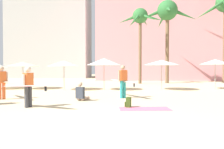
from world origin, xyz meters
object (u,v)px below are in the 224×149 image
palm_tree_center (140,21)px  cafe_umbrella_0 (23,64)px  beach_towel (145,109)px  cafe_umbrella_5 (215,62)px  palm_tree_left (167,14)px  person_mid_center (3,81)px  cafe_umbrella_4 (64,64)px  person_mid_left (123,81)px  person_mid_right (27,85)px  cafe_umbrella_1 (104,62)px  backpack (128,102)px  person_far_left (81,94)px  cafe_umbrella_2 (162,63)px

palm_tree_center → cafe_umbrella_0: size_ratio=3.11×
cafe_umbrella_0 → beach_towel: cafe_umbrella_0 is taller
cafe_umbrella_5 → beach_towel: size_ratio=1.18×
palm_tree_left → person_mid_center: (-11.40, -13.57, -6.73)m
cafe_umbrella_4 → person_mid_left: 6.37m
palm_tree_left → person_mid_right: bearing=-119.3°
palm_tree_left → cafe_umbrella_1: 11.89m
beach_towel → person_mid_right: size_ratio=0.77×
palm_tree_left → person_mid_left: bearing=-111.6°
cafe_umbrella_4 → backpack: bearing=-59.0°
person_mid_left → cafe_umbrella_4: bearing=10.3°
cafe_umbrella_0 → cafe_umbrella_1: cafe_umbrella_1 is taller
person_mid_left → person_mid_center: person_mid_left is taller
cafe_umbrella_0 → person_far_left: cafe_umbrella_0 is taller
palm_tree_center → person_far_left: (-4.15, -13.15, -6.44)m
cafe_umbrella_0 → cafe_umbrella_2: size_ratio=0.96×
palm_tree_center → cafe_umbrella_1: (-3.41, -7.46, -4.66)m
backpack → person_mid_center: 6.92m
person_far_left → backpack: bearing=-113.4°
cafe_umbrella_1 → cafe_umbrella_2: (4.34, 0.18, -0.05)m
beach_towel → person_mid_center: person_mid_center is taller
cafe_umbrella_1 → backpack: bearing=-78.7°
cafe_umbrella_2 → person_far_left: 7.96m
person_mid_left → person_far_left: 2.43m
person_mid_left → person_mid_right: person_mid_left is taller
palm_tree_left → cafe_umbrella_0: (-12.90, -7.73, -5.71)m
person_far_left → person_mid_center: (-4.20, 0.43, 0.59)m
cafe_umbrella_0 → cafe_umbrella_4: cafe_umbrella_4 is taller
palm_tree_left → backpack: size_ratio=21.90×
beach_towel → cafe_umbrella_4: bearing=123.3°
person_mid_left → palm_tree_left: bearing=-55.3°
person_far_left → cafe_umbrella_0: bearing=59.5°
cafe_umbrella_0 → person_mid_left: cafe_umbrella_0 is taller
cafe_umbrella_2 → person_mid_center: size_ratio=1.13×
cafe_umbrella_4 → cafe_umbrella_5: cafe_umbrella_5 is taller
palm_tree_left → cafe_umbrella_1: size_ratio=3.51×
cafe_umbrella_5 → person_far_left: (-9.30, -6.40, -1.78)m
palm_tree_left → cafe_umbrella_4: bearing=-138.5°
cafe_umbrella_5 → person_mid_left: size_ratio=0.97×
cafe_umbrella_5 → person_mid_center: size_ratio=0.98×
beach_towel → person_mid_left: (-0.80, 3.35, 0.94)m
cafe_umbrella_2 → cafe_umbrella_5: bearing=7.2°
palm_tree_left → person_mid_center: bearing=-130.1°
palm_tree_left → backpack: bearing=-107.2°
cafe_umbrella_0 → backpack: cafe_umbrella_0 is taller
palm_tree_center → cafe_umbrella_4: size_ratio=3.19×
cafe_umbrella_0 → beach_towel: size_ratio=1.31×
cafe_umbrella_4 → beach_towel: cafe_umbrella_4 is taller
palm_tree_center → beach_towel: 16.88m
person_far_left → person_mid_right: bearing=156.5°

